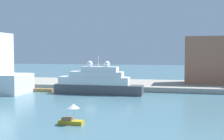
# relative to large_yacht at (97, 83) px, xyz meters

# --- Properties ---
(ground) EXTENTS (400.00, 400.00, 0.00)m
(ground) POSITION_rel_large_yacht_xyz_m (1.36, -9.95, -2.93)
(ground) COLOR slate
(quay_dock) EXTENTS (110.00, 23.85, 1.41)m
(quay_dock) POSITION_rel_large_yacht_xyz_m (1.36, 17.98, -2.23)
(quay_dock) COLOR gray
(quay_dock) RESTS_ON ground
(large_yacht) EXTENTS (23.29, 4.27, 10.06)m
(large_yacht) POSITION_rel_large_yacht_xyz_m (0.00, 0.00, 0.00)
(large_yacht) COLOR #4C4C51
(large_yacht) RESTS_ON ground
(small_motorboat) EXTENTS (3.73, 1.88, 3.13)m
(small_motorboat) POSITION_rel_large_yacht_xyz_m (5.43, -32.77, -1.67)
(small_motorboat) COLOR #B7991E
(small_motorboat) RESTS_ON ground
(work_barge) EXTENTS (5.52, 1.67, 0.84)m
(work_barge) POSITION_rel_large_yacht_xyz_m (-15.79, 1.33, -2.51)
(work_barge) COLOR olive
(work_barge) RESTS_ON ground
(harbor_building) EXTENTS (18.19, 10.45, 14.25)m
(harbor_building) POSITION_rel_large_yacht_xyz_m (31.53, 20.39, 5.61)
(harbor_building) COLOR #9E664C
(harbor_building) RESTS_ON quay_dock
(parked_car) EXTENTS (4.12, 1.87, 1.40)m
(parked_car) POSITION_rel_large_yacht_xyz_m (-9.94, 16.03, -0.92)
(parked_car) COLOR #B21E1E
(parked_car) RESTS_ON quay_dock
(person_figure) EXTENTS (0.36, 0.36, 1.72)m
(person_figure) POSITION_rel_large_yacht_xyz_m (-6.49, 9.53, -0.72)
(person_figure) COLOR #4C4C4C
(person_figure) RESTS_ON quay_dock
(mooring_bollard) EXTENTS (0.46, 0.46, 0.74)m
(mooring_bollard) POSITION_rel_large_yacht_xyz_m (3.44, 7.14, -1.15)
(mooring_bollard) COLOR black
(mooring_bollard) RESTS_ON quay_dock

